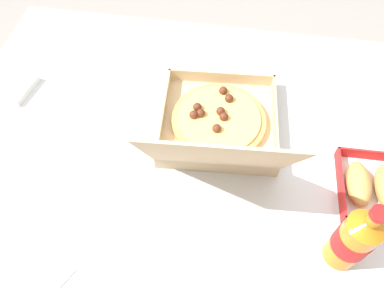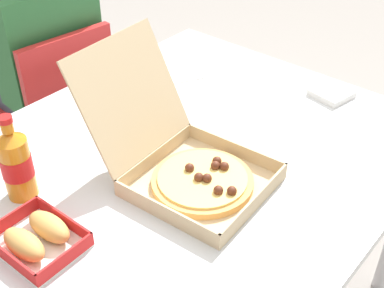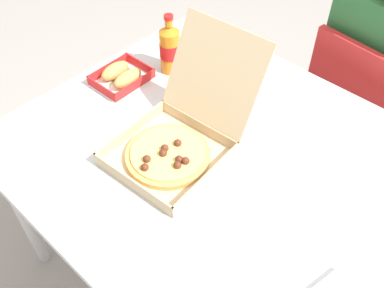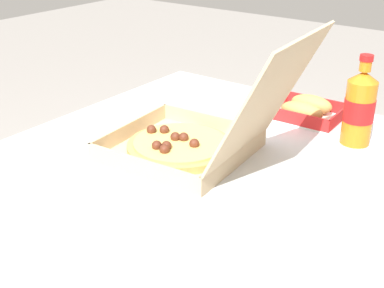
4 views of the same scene
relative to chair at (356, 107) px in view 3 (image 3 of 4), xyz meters
The scene contains 8 objects.
ground_plane 0.91m from the chair, 98.77° to the right, with size 10.00×10.00×0.00m, color gray.
dining_table 0.79m from the chair, 98.77° to the right, with size 1.24×1.06×0.72m.
chair is the anchor object (origin of this frame).
diner_person 0.21m from the chair, 83.60° to the left, with size 0.38×0.43×1.15m.
pizza_box_open 0.92m from the chair, 104.13° to the right, with size 0.34×0.46×0.32m.
bread_side_box 0.99m from the chair, 128.61° to the right, with size 0.15×0.19×0.06m.
cola_bottle 0.84m from the chair, 131.85° to the right, with size 0.07×0.07×0.22m.
paper_menu 0.52m from the chair, 68.28° to the right, with size 0.21×0.15×0.00m, color white.
Camera 3 is at (0.55, -0.70, 1.70)m, focal length 40.56 mm.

